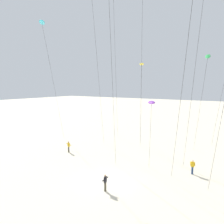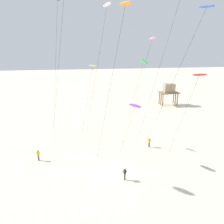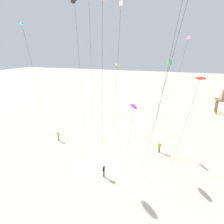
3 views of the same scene
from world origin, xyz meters
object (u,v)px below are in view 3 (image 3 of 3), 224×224
Objects in this scene: kite_green at (169,63)px; kite_flyer_middle at (58,136)px; kite_purple at (133,107)px; kite_flyer_nearest at (104,171)px; kite_white at (121,9)px; kite_pink at (188,39)px; kite_yellow at (116,66)px; kite_red at (200,80)px; kite_cyan at (22,25)px; kite_flyer_furthest at (159,147)px.

kite_green reaches higher than kite_flyer_middle.
kite_purple reaches higher than kite_flyer_nearest.
kite_white reaches higher than kite_pink.
kite_white is at bearing -64.75° from kite_yellow.
kite_green is 8.90m from kite_yellow.
kite_white is 13.24× the size of kite_flyer_nearest.
kite_white is at bearing 146.18° from kite_red.
kite_cyan reaches higher than kite_green.
kite_red reaches higher than kite_purple.
kite_red is at bearing -59.19° from kite_flyer_furthest.
kite_cyan reaches higher than kite_flyer_nearest.
kite_pink is at bearing 39.97° from kite_white.
kite_yellow is 15.53m from kite_flyer_furthest.
kite_purple is (-3.67, -8.96, -5.30)m from kite_green.
kite_white reaches higher than kite_yellow.
kite_yellow is (-1.82, 3.86, -8.27)m from kite_white.
kite_red is at bearing -12.24° from kite_flyer_middle.
kite_green is at bearing 89.36° from kite_flyer_furthest.
kite_white is 13.24× the size of kite_flyer_furthest.
kite_purple is 9.15m from kite_red.
kite_purple is 15.87m from kite_flyer_middle.
kite_yellow is 16.84m from kite_red.
kite_flyer_nearest is (-6.07, -14.01, -12.65)m from kite_green.
kite_flyer_middle is (-17.62, -7.15, -12.65)m from kite_green.
kite_flyer_nearest is at bearing -124.65° from kite_flyer_furthest.
kite_green is (7.03, 4.54, -7.54)m from kite_white.
kite_red is at bearing -41.30° from kite_yellow.
kite_yellow is at bearing -175.58° from kite_green.
kite_flyer_nearest is 10.57m from kite_flyer_furthest.
kite_flyer_nearest is at bearing -22.12° from kite_cyan.
kite_flyer_middle is at bearing -152.19° from kite_pink.
kite_cyan is at bearing 157.88° from kite_flyer_nearest.
kite_red is (25.91, -4.30, -6.53)m from kite_cyan.
kite_purple is at bearing -4.53° from kite_cyan.
kite_flyer_middle is (-10.59, -2.61, -20.20)m from kite_white.
kite_flyer_middle is (4.48, 0.34, -18.31)m from kite_cyan.
kite_purple is 5.09× the size of kite_flyer_furthest.
kite_flyer_furthest is at bearing 5.97° from kite_flyer_middle.
kite_purple is 5.09× the size of kite_flyer_nearest.
kite_pink is 10.72× the size of kite_flyer_nearest.
kite_flyer_middle is at bearing -143.59° from kite_yellow.
kite_flyer_nearest is at bearing -30.71° from kite_flyer_middle.
kite_green is at bearing 22.10° from kite_flyer_middle.
kite_green is at bearing 32.86° from kite_white.
kite_yellow is at bearing 27.21° from kite_cyan.
kite_green is 22.84m from kite_flyer_middle.
kite_red is at bearing -20.81° from kite_purple.
kite_purple is (-6.21, -12.43, -9.14)m from kite_pink.
kite_pink reaches higher than kite_green.
kite_flyer_middle and kite_flyer_furthest have the same top height.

